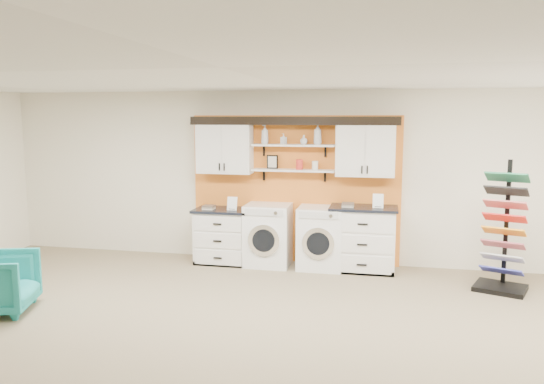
% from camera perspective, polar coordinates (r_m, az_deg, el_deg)
% --- Properties ---
extents(floor, '(10.00, 10.00, 0.00)m').
position_cam_1_polar(floor, '(5.28, -5.06, -18.68)').
color(floor, '#857459').
rests_on(floor, ground).
extents(ceiling, '(10.00, 10.00, 0.00)m').
position_cam_1_polar(ceiling, '(4.74, -5.49, 13.19)').
color(ceiling, white).
rests_on(ceiling, wall_back).
extents(wall_back, '(10.00, 0.00, 10.00)m').
position_cam_1_polar(wall_back, '(8.67, 2.51, 1.62)').
color(wall_back, silver).
rests_on(wall_back, floor).
extents(accent_panel, '(3.40, 0.07, 2.40)m').
position_cam_1_polar(accent_panel, '(8.67, 2.46, 0.28)').
color(accent_panel, orange).
rests_on(accent_panel, wall_back).
extents(upper_cabinet_left, '(0.90, 0.35, 0.84)m').
position_cam_1_polar(upper_cabinet_left, '(8.69, -5.09, 4.79)').
color(upper_cabinet_left, white).
rests_on(upper_cabinet_left, wall_back).
extents(upper_cabinet_right, '(0.90, 0.35, 0.84)m').
position_cam_1_polar(upper_cabinet_right, '(8.32, 10.02, 4.55)').
color(upper_cabinet_right, white).
rests_on(upper_cabinet_right, wall_back).
extents(shelf_lower, '(1.32, 0.28, 0.03)m').
position_cam_1_polar(shelf_lower, '(8.46, 2.29, 2.35)').
color(shelf_lower, white).
rests_on(shelf_lower, wall_back).
extents(shelf_upper, '(1.32, 0.28, 0.03)m').
position_cam_1_polar(shelf_upper, '(8.43, 2.31, 5.05)').
color(shelf_upper, white).
rests_on(shelf_upper, wall_back).
extents(crown_molding, '(3.30, 0.41, 0.13)m').
position_cam_1_polar(crown_molding, '(8.43, 2.34, 7.76)').
color(crown_molding, black).
rests_on(crown_molding, wall_back).
extents(picture_frame, '(0.18, 0.02, 0.22)m').
position_cam_1_polar(picture_frame, '(8.56, 0.04, 3.26)').
color(picture_frame, black).
rests_on(picture_frame, shelf_lower).
extents(canister_red, '(0.11, 0.11, 0.16)m').
position_cam_1_polar(canister_red, '(8.44, 2.97, 2.98)').
color(canister_red, red).
rests_on(canister_red, shelf_lower).
extents(canister_cream, '(0.10, 0.10, 0.14)m').
position_cam_1_polar(canister_cream, '(8.41, 4.65, 2.87)').
color(canister_cream, silver).
rests_on(canister_cream, shelf_lower).
extents(base_cabinet_left, '(0.91, 0.66, 0.89)m').
position_cam_1_polar(base_cabinet_left, '(8.74, -5.27, -4.69)').
color(base_cabinet_left, white).
rests_on(base_cabinet_left, floor).
extents(base_cabinet_right, '(1.03, 0.66, 1.01)m').
position_cam_1_polar(base_cabinet_right, '(8.36, 9.75, -4.97)').
color(base_cabinet_right, white).
rests_on(base_cabinet_right, floor).
extents(washer, '(0.71, 0.71, 0.99)m').
position_cam_1_polar(washer, '(8.54, -0.40, -4.62)').
color(washer, white).
rests_on(washer, floor).
extents(dryer, '(0.70, 0.71, 0.98)m').
position_cam_1_polar(dryer, '(8.41, 5.26, -4.91)').
color(dryer, white).
rests_on(dryer, floor).
extents(sample_rack, '(0.81, 0.74, 1.80)m').
position_cam_1_polar(sample_rack, '(7.97, 23.58, -5.78)').
color(sample_rack, black).
rests_on(sample_rack, floor).
extents(soap_bottle_a, '(0.16, 0.16, 0.30)m').
position_cam_1_polar(soap_bottle_a, '(8.52, -0.77, 6.21)').
color(soap_bottle_a, silver).
rests_on(soap_bottle_a, shelf_upper).
extents(soap_bottle_b, '(0.10, 0.10, 0.17)m').
position_cam_1_polar(soap_bottle_b, '(8.46, 1.26, 5.74)').
color(soap_bottle_b, silver).
rests_on(soap_bottle_b, shelf_upper).
extents(soap_bottle_c, '(0.16, 0.16, 0.15)m').
position_cam_1_polar(soap_bottle_c, '(8.40, 3.44, 5.64)').
color(soap_bottle_c, silver).
rests_on(soap_bottle_c, shelf_upper).
extents(soap_bottle_d, '(0.16, 0.16, 0.33)m').
position_cam_1_polar(soap_bottle_d, '(8.37, 4.93, 6.22)').
color(soap_bottle_d, silver).
rests_on(soap_bottle_d, shelf_upper).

